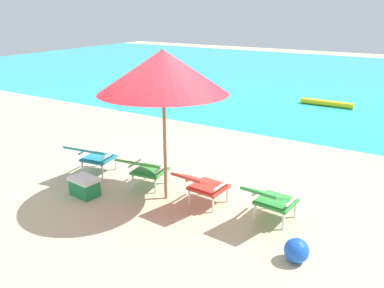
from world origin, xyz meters
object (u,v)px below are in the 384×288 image
(swim_buoy, at_px, (327,103))
(cooler_box, at_px, (85,186))
(lounge_chair_near_right, at_px, (202,184))
(beach_ball, at_px, (297,250))
(lounge_chair_far_right, at_px, (271,198))
(lounge_chair_near_left, at_px, (144,168))
(lounge_chair_far_left, at_px, (92,155))
(beach_umbrella_center, at_px, (163,72))

(swim_buoy, bearing_deg, cooler_box, -102.96)
(lounge_chair_near_right, distance_m, beach_ball, 1.77)
(lounge_chair_far_right, bearing_deg, lounge_chair_near_left, -178.51)
(lounge_chair_far_left, distance_m, lounge_chair_near_left, 1.18)
(lounge_chair_far_right, bearing_deg, lounge_chair_far_left, -178.70)
(cooler_box, bearing_deg, lounge_chair_near_left, 43.25)
(swim_buoy, height_order, lounge_chair_near_right, lounge_chair_near_right)
(lounge_chair_near_left, distance_m, lounge_chair_far_right, 2.20)
(lounge_chair_near_right, relative_size, cooler_box, 1.82)
(lounge_chair_near_right, relative_size, lounge_chair_far_right, 0.99)
(lounge_chair_near_left, relative_size, beach_ball, 3.02)
(lounge_chair_near_right, bearing_deg, cooler_box, -160.88)
(swim_buoy, bearing_deg, lounge_chair_near_right, -90.45)
(swim_buoy, height_order, lounge_chair_far_left, lounge_chair_far_left)
(lounge_chair_near_right, bearing_deg, lounge_chair_near_left, 178.28)
(lounge_chair_near_right, xyz_separation_m, lounge_chair_far_right, (1.06, 0.09, 0.00))
(lounge_chair_near_left, bearing_deg, beach_umbrella_center, -8.43)
(beach_ball, relative_size, cooler_box, 0.61)
(lounge_chair_near_right, bearing_deg, beach_umbrella_center, -176.77)
(beach_umbrella_center, relative_size, beach_ball, 8.45)
(lounge_chair_near_right, height_order, cooler_box, lounge_chair_near_right)
(lounge_chair_near_left, relative_size, lounge_chair_near_right, 1.02)
(swim_buoy, bearing_deg, beach_ball, -79.11)
(cooler_box, bearing_deg, lounge_chair_near_right, 19.12)
(swim_buoy, distance_m, cooler_box, 8.57)
(swim_buoy, distance_m, lounge_chair_near_right, 7.71)
(lounge_chair_far_right, xyz_separation_m, cooler_box, (-2.92, -0.74, -0.24))
(lounge_chair_near_left, distance_m, lounge_chair_near_right, 1.14)
(lounge_chair_far_left, bearing_deg, lounge_chair_far_right, 1.30)
(lounge_chair_far_left, distance_m, lounge_chair_far_right, 3.38)
(lounge_chair_near_right, xyz_separation_m, beach_umbrella_center, (-0.66, -0.04, 1.65))
(lounge_chair_far_left, relative_size, lounge_chair_near_left, 1.01)
(lounge_chair_far_left, relative_size, cooler_box, 1.88)
(lounge_chair_far_right, bearing_deg, lounge_chair_near_right, -175.08)
(lounge_chair_far_left, relative_size, beach_ball, 3.06)
(swim_buoy, distance_m, lounge_chair_near_left, 7.77)
(lounge_chair_near_left, bearing_deg, swim_buoy, 81.11)
(lounge_chair_near_left, bearing_deg, lounge_chair_far_right, 1.49)
(lounge_chair_near_left, relative_size, lounge_chair_far_right, 1.01)
(beach_umbrella_center, bearing_deg, swim_buoy, 84.70)
(lounge_chair_far_right, distance_m, cooler_box, 3.03)
(lounge_chair_near_right, bearing_deg, lounge_chair_far_left, 179.63)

